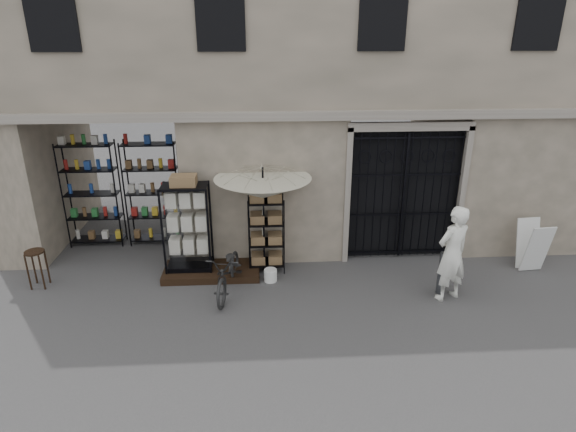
{
  "coord_description": "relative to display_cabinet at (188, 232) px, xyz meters",
  "views": [
    {
      "loc": [
        -1.35,
        -7.54,
        4.87
      ],
      "look_at": [
        -0.8,
        1.4,
        1.35
      ],
      "focal_mm": 30.0,
      "sensor_mm": 36.0,
      "label": 1
    }
  ],
  "objects": [
    {
      "name": "bicycle",
      "position": [
        0.86,
        -0.82,
        -0.96
      ],
      "size": [
        0.75,
        1.0,
        1.74
      ],
      "primitive_type": "imported",
      "rotation": [
        0.0,
        0.0,
        -0.16
      ],
      "color": "black",
      "rests_on": "ground"
    },
    {
      "name": "steel_bollard",
      "position": [
        4.99,
        -1.1,
        -0.53
      ],
      "size": [
        0.2,
        0.2,
        0.87
      ],
      "primitive_type": "cylinder",
      "rotation": [
        0.0,
        0.0,
        0.32
      ],
      "color": "#515459",
      "rests_on": "ground"
    },
    {
      "name": "market_umbrella",
      "position": [
        1.56,
        -0.01,
        1.03
      ],
      "size": [
        2.12,
        2.15,
        2.77
      ],
      "rotation": [
        0.0,
        0.0,
        0.3
      ],
      "color": "black",
      "rests_on": "ground"
    },
    {
      "name": "iron_gate",
      "position": [
        4.6,
        0.66,
        0.54
      ],
      "size": [
        2.5,
        0.21,
        3.0
      ],
      "color": "black",
      "rests_on": "ground"
    },
    {
      "name": "main_building",
      "position": [
        2.85,
        2.38,
        3.54
      ],
      "size": [
        14.0,
        4.0,
        9.0
      ],
      "primitive_type": "cube",
      "color": "#A08F7B",
      "rests_on": "ground"
    },
    {
      "name": "display_cabinet",
      "position": [
        0.0,
        0.0,
        0.0
      ],
      "size": [
        0.98,
        0.69,
        1.96
      ],
      "rotation": [
        0.0,
        0.0,
        0.16
      ],
      "color": "black",
      "rests_on": "step_platform"
    },
    {
      "name": "shop_recess",
      "position": [
        -1.65,
        1.18,
        0.54
      ],
      "size": [
        3.0,
        1.7,
        3.0
      ],
      "primitive_type": "cube",
      "color": "black",
      "rests_on": "ground"
    },
    {
      "name": "shopkeeper",
      "position": [
        5.05,
        -1.29,
        -0.96
      ],
      "size": [
        1.37,
        2.0,
        0.45
      ],
      "primitive_type": "imported",
      "rotation": [
        0.0,
        0.0,
        3.54
      ],
      "color": "white",
      "rests_on": "ground"
    },
    {
      "name": "white_bucket",
      "position": [
        1.68,
        -0.42,
        -0.84
      ],
      "size": [
        0.34,
        0.34,
        0.26
      ],
      "primitive_type": "cylinder",
      "rotation": [
        0.0,
        0.0,
        0.32
      ],
      "color": "white",
      "rests_on": "ground"
    },
    {
      "name": "step_platform",
      "position": [
        0.45,
        -0.07,
        -0.89
      ],
      "size": [
        2.0,
        0.9,
        0.15
      ],
      "primitive_type": "cube",
      "color": "black",
      "rests_on": "ground"
    },
    {
      "name": "shop_shelving",
      "position": [
        -1.7,
        1.68,
        0.29
      ],
      "size": [
        2.7,
        0.5,
        2.5
      ],
      "primitive_type": "cube",
      "color": "black",
      "rests_on": "ground"
    },
    {
      "name": "wire_rack",
      "position": [
        1.61,
        0.12,
        -0.15
      ],
      "size": [
        0.76,
        0.57,
        1.65
      ],
      "rotation": [
        0.0,
        0.0,
        0.07
      ],
      "color": "black",
      "rests_on": "ground"
    },
    {
      "name": "wooden_stool",
      "position": [
        -2.96,
        -0.36,
        -0.55
      ],
      "size": [
        0.42,
        0.42,
        0.78
      ],
      "rotation": [
        0.0,
        0.0,
        -0.14
      ],
      "color": "black",
      "rests_on": "ground"
    },
    {
      "name": "easel_sign",
      "position": [
        7.24,
        -0.25,
        -0.41
      ],
      "size": [
        0.56,
        0.63,
        1.08
      ],
      "rotation": [
        0.0,
        0.0,
        0.08
      ],
      "color": "silver",
      "rests_on": "ground"
    },
    {
      "name": "ground",
      "position": [
        2.85,
        -1.62,
        -0.96
      ],
      "size": [
        80.0,
        80.0,
        0.0
      ],
      "primitive_type": "plane",
      "color": "black",
      "rests_on": "ground"
    }
  ]
}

